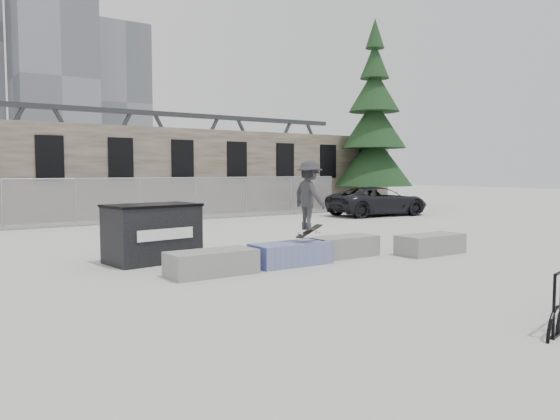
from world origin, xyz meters
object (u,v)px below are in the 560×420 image
at_px(spruce_tree, 374,131).
at_px(planter_center_left, 291,253).
at_px(skateboarder, 309,196).
at_px(suv, 378,201).
at_px(planter_center_right, 342,246).
at_px(planter_offset, 430,243).
at_px(planter_far_left, 212,262).
at_px(dumpster, 152,233).

bearing_deg(spruce_tree, planter_center_left, -139.56).
relative_size(planter_center_left, skateboarder, 1.05).
height_order(suv, skateboarder, skateboarder).
bearing_deg(planter_center_right, planter_offset, -23.87).
height_order(planter_far_left, planter_offset, same).
bearing_deg(planter_center_left, planter_center_right, 7.85).
height_order(planter_offset, dumpster, dumpster).
xyz_separation_m(planter_far_left, planter_center_left, (2.22, 0.07, 0.00)).
relative_size(planter_offset, dumpster, 0.83).
relative_size(planter_center_right, skateboarder, 1.05).
bearing_deg(planter_far_left, dumpster, 100.20).
xyz_separation_m(spruce_tree, suv, (-3.58, -4.06, -3.98)).
relative_size(dumpster, skateboarder, 1.27).
xyz_separation_m(planter_center_right, suv, (10.46, 9.26, 0.45)).
bearing_deg(dumpster, suv, 18.04).
height_order(spruce_tree, suv, spruce_tree).
bearing_deg(suv, dumpster, 121.71).
distance_m(planter_far_left, skateboarder, 3.04).
xyz_separation_m(planter_far_left, spruce_tree, (18.14, 13.65, 4.43)).
relative_size(planter_center_left, spruce_tree, 0.17).
xyz_separation_m(planter_center_left, dumpster, (-2.65, 2.36, 0.45)).
bearing_deg(spruce_tree, skateboarder, -138.42).
relative_size(planter_far_left, suv, 0.37).
xyz_separation_m(suv, skateboarder, (-11.87, -9.65, 0.96)).
xyz_separation_m(planter_far_left, dumpster, (-0.44, 2.43, 0.45)).
relative_size(spruce_tree, skateboarder, 6.04).
bearing_deg(planter_offset, planter_center_right, 156.13).
height_order(planter_center_right, spruce_tree, spruce_tree).
xyz_separation_m(dumpster, suv, (15.00, 7.16, -0.00)).
bearing_deg(planter_offset, dumpster, 155.50).
xyz_separation_m(planter_center_right, spruce_tree, (14.04, 13.31, 4.43)).
bearing_deg(skateboarder, planter_far_left, 90.78).
bearing_deg(suv, planter_center_left, 133.83).
relative_size(planter_offset, spruce_tree, 0.17).
xyz_separation_m(planter_far_left, skateboarder, (2.69, -0.06, 1.41)).
xyz_separation_m(planter_center_left, skateboarder, (0.48, -0.13, 1.41)).
distance_m(suv, skateboarder, 15.33).
height_order(planter_far_left, suv, suv).
relative_size(planter_far_left, spruce_tree, 0.17).
bearing_deg(spruce_tree, planter_far_left, -143.05).
distance_m(planter_center_right, spruce_tree, 19.85).
distance_m(planter_center_right, suv, 13.98).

